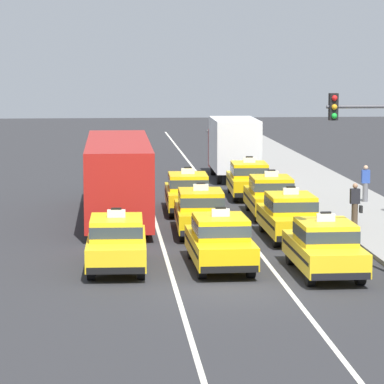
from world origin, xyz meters
name	(u,v)px	position (x,y,z in m)	size (l,w,h in m)	color
ground_plane	(231,288)	(0.00, 0.00, 0.00)	(160.00, 160.00, 0.00)	#2B2B2D
lane_stripe_left_center	(147,195)	(-1.60, 20.00, 0.00)	(0.14, 80.00, 0.01)	silver
lane_stripe_center_right	(214,194)	(1.60, 20.00, 0.00)	(0.14, 80.00, 0.01)	silver
sidewalk_curb	(353,206)	(7.20, 15.00, 0.07)	(4.00, 90.00, 0.15)	gray
taxi_left_nearest	(117,242)	(-3.25, 2.94, 0.88)	(1.93, 4.60, 1.96)	black
bus_left_second	(118,175)	(-3.06, 12.76, 1.82)	(2.58, 11.21, 3.22)	black
sedan_left_third	(113,175)	(-3.23, 21.11, 0.85)	(1.92, 4.36, 1.58)	black
taxi_center_nearest	(220,241)	(-0.01, 2.85, 0.88)	(1.89, 4.59, 1.96)	black
taxi_center_second	(201,211)	(-0.05, 9.02, 0.88)	(1.95, 4.61, 1.96)	black
taxi_center_third	(188,192)	(-0.10, 14.37, 0.88)	(1.92, 4.60, 1.96)	black
taxi_right_nearest	(325,246)	(3.04, 1.62, 0.88)	(1.84, 4.57, 1.96)	black
taxi_right_second	(290,215)	(3.08, 7.68, 0.88)	(1.82, 4.56, 1.96)	black
taxi_right_third	(271,195)	(3.24, 13.05, 0.88)	(1.94, 4.61, 1.96)	black
taxi_right_fourth	(249,179)	(3.11, 18.64, 0.88)	(2.00, 4.63, 1.96)	black
box_truck_right_fifth	(233,146)	(3.29, 26.23, 1.78)	(2.39, 7.00, 3.27)	black
pedestrian_near_crosswalk	(365,183)	(7.95, 15.88, 0.97)	(0.36, 0.24, 1.63)	slate
pedestrian_mid_block	(355,205)	(5.89, 9.42, 0.98)	(0.47, 0.24, 1.66)	#473828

